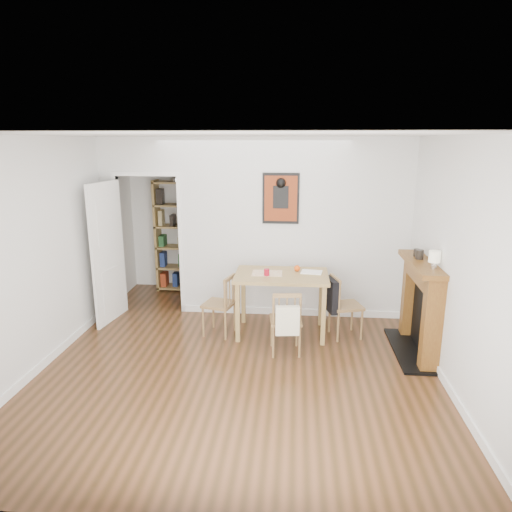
# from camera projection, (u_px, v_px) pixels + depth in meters

# --- Properties ---
(ground) EXTENTS (5.20, 5.20, 0.00)m
(ground) POSITION_uv_depth(u_px,v_px,m) (243.00, 353.00, 5.62)
(ground) COLOR #57321C
(ground) RESTS_ON ground
(room_shell) EXTENTS (5.20, 5.20, 5.20)m
(room_shell) POSITION_uv_depth(u_px,v_px,m) (260.00, 229.00, 6.58)
(room_shell) COLOR silver
(room_shell) RESTS_ON ground
(dining_table) EXTENTS (1.23, 0.78, 0.84)m
(dining_table) POSITION_uv_depth(u_px,v_px,m) (281.00, 281.00, 6.04)
(dining_table) COLOR #A1814B
(dining_table) RESTS_ON ground
(chair_left) EXTENTS (0.51, 0.51, 0.83)m
(chair_left) POSITION_uv_depth(u_px,v_px,m) (219.00, 305.00, 6.09)
(chair_left) COLOR olive
(chair_left) RESTS_ON ground
(chair_right) EXTENTS (0.56, 0.52, 0.84)m
(chair_right) POSITION_uv_depth(u_px,v_px,m) (345.00, 305.00, 6.01)
(chair_right) COLOR olive
(chair_right) RESTS_ON ground
(chair_front) EXTENTS (0.45, 0.50, 0.82)m
(chair_front) POSITION_uv_depth(u_px,v_px,m) (286.00, 321.00, 5.55)
(chair_front) COLOR olive
(chair_front) RESTS_ON ground
(bookshelf) EXTENTS (0.80, 0.32, 1.91)m
(bookshelf) POSITION_uv_depth(u_px,v_px,m) (180.00, 237.00, 7.82)
(bookshelf) COLOR #A1814B
(bookshelf) RESTS_ON ground
(fireplace) EXTENTS (0.45, 1.25, 1.16)m
(fireplace) POSITION_uv_depth(u_px,v_px,m) (421.00, 305.00, 5.52)
(fireplace) COLOR brown
(fireplace) RESTS_ON ground
(red_glass) EXTENTS (0.07, 0.07, 0.09)m
(red_glass) POSITION_uv_depth(u_px,v_px,m) (267.00, 272.00, 5.92)
(red_glass) COLOR maroon
(red_glass) RESTS_ON dining_table
(orange_fruit) EXTENTS (0.08, 0.08, 0.08)m
(orange_fruit) POSITION_uv_depth(u_px,v_px,m) (297.00, 268.00, 6.13)
(orange_fruit) COLOR #DB4A0B
(orange_fruit) RESTS_ON dining_table
(placemat) EXTENTS (0.40, 0.30, 0.00)m
(placemat) POSITION_uv_depth(u_px,v_px,m) (267.00, 273.00, 6.04)
(placemat) COLOR #EFE0C5
(placemat) RESTS_ON dining_table
(notebook) EXTENTS (0.30, 0.24, 0.01)m
(notebook) POSITION_uv_depth(u_px,v_px,m) (312.00, 272.00, 6.08)
(notebook) COLOR white
(notebook) RESTS_ON dining_table
(mantel_lamp) EXTENTS (0.13, 0.13, 0.20)m
(mantel_lamp) POSITION_uv_depth(u_px,v_px,m) (434.00, 258.00, 5.06)
(mantel_lamp) COLOR silver
(mantel_lamp) RESTS_ON fireplace
(ceramic_jar_a) EXTENTS (0.09, 0.09, 0.11)m
(ceramic_jar_a) POSITION_uv_depth(u_px,v_px,m) (420.00, 254.00, 5.48)
(ceramic_jar_a) COLOR black
(ceramic_jar_a) RESTS_ON fireplace
(ceramic_jar_b) EXTENTS (0.07, 0.07, 0.09)m
(ceramic_jar_b) POSITION_uv_depth(u_px,v_px,m) (417.00, 253.00, 5.61)
(ceramic_jar_b) COLOR black
(ceramic_jar_b) RESTS_ON fireplace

